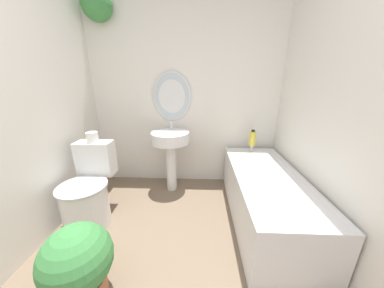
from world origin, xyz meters
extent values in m
cube|color=silver|center=(0.00, 2.24, 1.20)|extent=(2.45, 0.06, 2.40)
ellipsoid|color=silver|center=(-0.17, 2.20, 1.15)|extent=(0.48, 0.02, 0.59)
ellipsoid|color=silver|center=(-0.17, 2.19, 1.15)|extent=(0.44, 0.01, 0.55)
sphere|color=#3D8442|center=(-0.93, 2.12, 2.10)|extent=(0.32, 0.32, 0.32)
cube|color=silver|center=(-1.19, 1.11, 1.20)|extent=(0.06, 2.33, 2.40)
cube|color=silver|center=(1.19, 1.11, 1.20)|extent=(0.06, 2.33, 2.40)
cylinder|color=white|center=(-0.88, 1.26, 0.20)|extent=(0.41, 0.41, 0.41)
cylinder|color=silver|center=(-0.88, 1.26, 0.42)|extent=(0.44, 0.44, 0.02)
cube|color=white|center=(-0.88, 1.55, 0.58)|extent=(0.36, 0.18, 0.35)
cylinder|color=white|center=(-0.17, 1.95, 0.31)|extent=(0.12, 0.12, 0.63)
cylinder|color=white|center=(-0.17, 1.95, 0.69)|extent=(0.45, 0.45, 0.13)
cylinder|color=silver|center=(-0.17, 2.07, 0.81)|extent=(0.02, 0.02, 0.10)
cube|color=silver|center=(0.83, 1.42, 0.25)|extent=(0.62, 1.48, 0.50)
cube|color=white|center=(0.83, 1.42, 0.48)|extent=(0.52, 1.38, 0.04)
cylinder|color=silver|center=(0.83, 2.06, 0.54)|extent=(0.04, 0.04, 0.08)
cylinder|color=gold|center=(0.83, 2.04, 0.66)|extent=(0.08, 0.08, 0.17)
cylinder|color=black|center=(0.83, 2.04, 0.76)|extent=(0.04, 0.04, 0.02)
sphere|color=#3D8442|center=(-0.53, 0.59, 0.35)|extent=(0.41, 0.41, 0.41)
cylinder|color=white|center=(-0.88, 1.55, 0.81)|extent=(0.11, 0.11, 0.10)
camera|label=1|loc=(0.18, -0.24, 1.34)|focal=18.00mm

